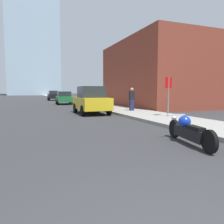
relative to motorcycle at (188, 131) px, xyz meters
The scene contains 9 objects.
sidewalk 36.44m from the motorcycle, 85.95° to the left, with size 3.02×240.00×0.15m.
brick_storefront 17.55m from the motorcycle, 55.26° to the left, with size 11.18×11.85×6.44m.
distant_tower 108.49m from the motorcycle, 90.70° to the left, with size 21.82×21.82×66.70m.
motorcycle is the anchor object (origin of this frame).
parked_car_yellow 9.45m from the motorcycle, 91.51° to the left, with size 1.96×3.92×1.87m.
parked_car_green 21.84m from the motorcycle, 90.40° to the left, with size 2.05×4.17×1.54m.
parked_car_black 34.66m from the motorcycle, 90.13° to the left, with size 1.82×4.22×1.70m.
stop_sign 6.17m from the motorcycle, 59.91° to the left, with size 0.57×0.26×2.15m.
pedestrian 9.64m from the motorcycle, 73.44° to the left, with size 0.36×0.23×1.64m.
Camera 1 is at (-1.20, -1.35, 1.50)m, focal length 35.00 mm.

